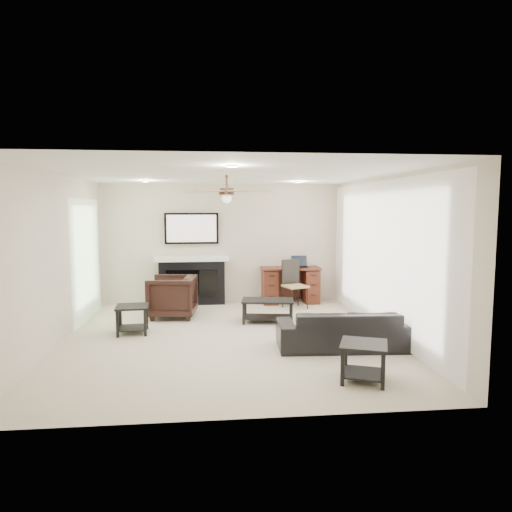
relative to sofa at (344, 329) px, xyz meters
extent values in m
plane|color=#B9AE94|center=(-1.64, 0.68, -0.28)|extent=(5.50, 5.50, 0.00)
cube|color=white|center=(-1.64, 0.68, 2.22)|extent=(5.00, 5.50, 0.04)
cube|color=beige|center=(-1.64, 3.43, 0.97)|extent=(5.00, 0.04, 2.50)
cube|color=beige|center=(-1.64, -2.07, 0.97)|extent=(5.00, 0.04, 2.50)
cube|color=beige|center=(-4.14, 0.68, 0.97)|extent=(0.04, 5.50, 2.50)
cube|color=beige|center=(0.86, 0.68, 0.97)|extent=(0.04, 5.50, 2.50)
cube|color=white|center=(0.81, 0.78, 0.95)|extent=(0.04, 5.10, 2.40)
cube|color=#93BC89|center=(-4.11, 2.23, 0.77)|extent=(0.04, 1.80, 2.10)
cylinder|color=#382619|center=(-1.64, 0.78, 1.97)|extent=(1.40, 1.40, 0.30)
imported|color=black|center=(0.00, 0.00, 0.00)|extent=(1.95, 0.86, 0.56)
imported|color=black|center=(-2.60, 2.15, 0.11)|extent=(0.92, 0.90, 0.77)
cube|color=black|center=(-0.90, 1.60, -0.08)|extent=(0.96, 0.63, 0.40)
cube|color=black|center=(-0.15, -1.25, -0.05)|extent=(0.67, 0.67, 0.45)
cube|color=black|center=(-3.15, 1.10, -0.05)|extent=(0.54, 0.54, 0.45)
cube|color=black|center=(-2.27, 3.26, 0.68)|extent=(1.52, 0.34, 1.91)
cube|color=#3A1D0E|center=(-0.21, 3.18, 0.10)|extent=(1.22, 0.56, 0.76)
cube|color=black|center=(-0.21, 2.63, 0.21)|extent=(0.55, 0.56, 0.97)
cube|color=black|center=(-0.01, 3.16, 0.60)|extent=(0.33, 0.24, 0.23)
camera|label=1|loc=(-1.92, -6.22, 1.72)|focal=32.00mm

